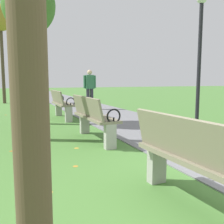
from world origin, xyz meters
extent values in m
cube|color=slate|center=(1.21, 18.00, 0.01)|extent=(2.41, 44.00, 0.02)
cube|color=gray|center=(-0.45, 0.15, 0.47)|extent=(0.52, 1.62, 0.05)
cube|color=gray|center=(-0.64, 0.14, 0.70)|extent=(0.20, 1.60, 0.40)
cube|color=#A8A59E|center=(-0.49, 0.89, 0.23)|extent=(0.21, 0.13, 0.45)
torus|color=black|center=(-0.43, 0.91, 0.59)|extent=(0.27, 0.04, 0.27)
cylinder|color=black|center=(-0.43, 0.91, 0.51)|extent=(0.03, 0.03, 0.12)
cube|color=gray|center=(-0.45, 3.22, 0.47)|extent=(0.47, 1.61, 0.05)
cube|color=gray|center=(-0.64, 3.22, 0.70)|extent=(0.16, 1.60, 0.40)
cube|color=#A8A59E|center=(-0.43, 2.48, 0.23)|extent=(0.20, 0.12, 0.45)
cube|color=#A8A59E|center=(-0.47, 3.96, 0.23)|extent=(0.20, 0.12, 0.45)
torus|color=black|center=(-0.37, 2.46, 0.59)|extent=(0.27, 0.04, 0.27)
cylinder|color=black|center=(-0.37, 2.46, 0.51)|extent=(0.03, 0.03, 0.12)
torus|color=black|center=(-0.41, 3.98, 0.59)|extent=(0.27, 0.04, 0.27)
cylinder|color=black|center=(-0.41, 3.98, 0.51)|extent=(0.03, 0.03, 0.12)
cube|color=gray|center=(-0.45, 6.38, 0.47)|extent=(0.45, 1.60, 0.05)
cube|color=gray|center=(-0.64, 6.38, 0.70)|extent=(0.13, 1.60, 0.40)
cube|color=#A8A59E|center=(-0.45, 5.64, 0.23)|extent=(0.20, 0.12, 0.45)
cube|color=#A8A59E|center=(-0.45, 7.12, 0.23)|extent=(0.20, 0.12, 0.45)
torus|color=black|center=(-0.39, 5.62, 0.59)|extent=(0.27, 0.03, 0.27)
cylinder|color=black|center=(-0.39, 5.62, 0.51)|extent=(0.03, 0.03, 0.12)
torus|color=black|center=(-0.39, 7.14, 0.59)|extent=(0.27, 0.03, 0.27)
cylinder|color=black|center=(-0.39, 7.14, 0.51)|extent=(0.03, 0.03, 0.12)
cylinder|color=brown|center=(-1.64, 3.74, 1.62)|extent=(0.24, 0.24, 3.24)
cylinder|color=brown|center=(-1.43, 5.75, 1.36)|extent=(0.21, 0.21, 2.72)
ellipsoid|color=#477A33|center=(-1.43, 5.75, 3.21)|extent=(1.40, 1.40, 1.54)
cylinder|color=#4C3D2D|center=(-2.19, 12.98, 1.98)|extent=(0.17, 0.17, 3.97)
ellipsoid|color=olive|center=(-2.19, 12.98, 4.39)|extent=(1.22, 1.22, 1.34)
cylinder|color=#2D2D38|center=(1.01, 8.41, 0.45)|extent=(0.14, 0.14, 0.85)
cylinder|color=#2D2D38|center=(1.17, 8.41, 0.45)|extent=(0.14, 0.14, 0.85)
cube|color=#33724C|center=(1.09, 8.41, 1.15)|extent=(0.34, 0.22, 0.56)
sphere|color=beige|center=(1.09, 8.41, 1.54)|extent=(0.20, 0.20, 0.20)
cylinder|color=#33724C|center=(0.87, 8.41, 1.15)|extent=(0.09, 0.09, 0.52)
cylinder|color=#33724C|center=(1.31, 8.41, 1.15)|extent=(0.09, 0.09, 0.52)
cylinder|color=black|center=(2.71, 3.86, 1.60)|extent=(0.10, 0.10, 3.20)
cylinder|color=#AD6B23|center=(-2.07, 3.00, 0.00)|extent=(0.09, 0.09, 0.00)
cylinder|color=#AD6B23|center=(0.28, 5.69, 0.02)|extent=(0.13, 0.13, 0.00)
cylinder|color=#BC842D|center=(1.23, 1.62, 0.02)|extent=(0.10, 0.10, 0.00)
cylinder|color=#BC842D|center=(-1.24, 1.81, 0.00)|extent=(0.10, 0.10, 0.00)
cylinder|color=brown|center=(-1.16, 9.18, 0.00)|extent=(0.15, 0.15, 0.00)
cylinder|color=#AD6B23|center=(0.29, 7.36, 0.02)|extent=(0.10, 0.10, 0.00)
cylinder|color=#93511E|center=(1.12, 6.57, 0.02)|extent=(0.10, 0.10, 0.00)
cylinder|color=gold|center=(-1.71, 1.10, 0.00)|extent=(0.08, 0.08, 0.00)
cylinder|color=gold|center=(-1.65, 2.97, 0.00)|extent=(0.10, 0.10, 0.00)
cylinder|color=gold|center=(-0.98, 2.75, 0.00)|extent=(0.11, 0.11, 0.00)
cylinder|color=#AD6B23|center=(-1.08, 8.42, 0.00)|extent=(0.14, 0.14, 0.00)
cylinder|color=#AD6B23|center=(-2.14, 8.01, 0.00)|extent=(0.12, 0.12, 0.00)
camera|label=1|loc=(-2.11, -1.61, 1.22)|focal=40.72mm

